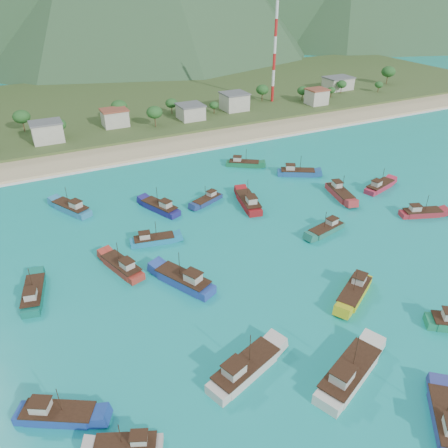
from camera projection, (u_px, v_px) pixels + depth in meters
name	position (u px, v px, depth m)	size (l,w,h in m)	color
ground	(263.00, 279.00, 84.75)	(600.00, 600.00, 0.00)	#0D8295
beach	(142.00, 150.00, 145.89)	(400.00, 18.00, 1.20)	beige
land	(101.00, 106.00, 193.10)	(400.00, 110.00, 2.40)	#385123
surf_line	(151.00, 159.00, 138.54)	(400.00, 2.50, 0.08)	white
village	(166.00, 111.00, 169.97)	(208.00, 28.55, 6.92)	beige
vegetation	(124.00, 115.00, 162.42)	(280.79, 26.07, 9.09)	#235623
radio_tower	(275.00, 53.00, 183.94)	(1.20, 1.20, 40.06)	red
boat_0	(245.00, 369.00, 64.44)	(13.26, 7.77, 7.53)	beige
boat_1	(57.00, 415.00, 58.11)	(10.86, 8.04, 6.32)	#1B3D97
boat_2	(349.00, 374.00, 63.49)	(14.25, 9.13, 8.13)	silver
boat_3	(340.00, 193.00, 115.59)	(5.81, 11.84, 6.72)	#AA2C2F
boat_7	(153.00, 240.00, 95.80)	(10.12, 4.65, 5.77)	#177CAA
boat_9	(71.00, 208.00, 108.23)	(8.49, 11.87, 6.87)	teal
boat_10	(34.00, 294.00, 79.61)	(5.36, 11.35, 6.46)	#0F6455
boat_11	(127.00, 446.00, 54.57)	(8.90, 5.79, 5.09)	#B5ACA4
boat_13	(248.00, 202.00, 110.90)	(5.93, 12.62, 7.18)	maroon
boat_17	(207.00, 200.00, 112.60)	(9.40, 6.09, 5.37)	navy
boat_18	(184.00, 281.00, 82.89)	(9.01, 12.88, 7.42)	#25419A
boat_19	(446.00, 421.00, 57.26)	(9.35, 10.38, 6.39)	navy
boat_20	(354.00, 292.00, 80.09)	(11.42, 8.64, 6.68)	gold
boat_21	(122.00, 267.00, 86.98)	(6.55, 11.55, 6.55)	#A93124
boat_22	(421.00, 213.00, 106.41)	(10.59, 6.25, 6.01)	#A2242E
boat_23	(326.00, 230.00, 99.73)	(10.40, 5.10, 5.91)	#206E5C
boat_25	(160.00, 208.00, 108.66)	(7.49, 11.61, 6.63)	navy
boat_26	(297.00, 173.00, 127.51)	(11.08, 8.25, 6.45)	#1D4E90
boat_28	(379.00, 187.00, 119.31)	(11.20, 6.08, 6.35)	#B12740
boat_29	(243.00, 164.00, 133.55)	(10.12, 8.20, 6.02)	#14693E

